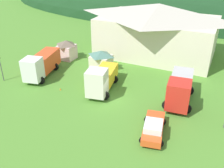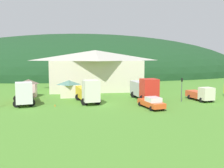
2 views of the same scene
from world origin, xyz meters
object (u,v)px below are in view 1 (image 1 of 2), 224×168
play_shed_pink (67,49)px  crane_truck_red (180,88)px  play_shed_cream (101,60)px  traffic_cone_near_pickup (61,90)px  heavy_rig_striped (101,79)px  traffic_light_west (1,65)px  service_pickup_orange (153,127)px  depot_building (157,29)px  heavy_rig_white (41,64)px

play_shed_pink → crane_truck_red: 20.57m
play_shed_cream → traffic_cone_near_pickup: bearing=-103.3°
heavy_rig_striped → traffic_cone_near_pickup: heavy_rig_striped is taller
heavy_rig_striped → traffic_light_west: (-13.70, -3.16, 0.58)m
play_shed_cream → service_pickup_orange: size_ratio=0.59×
heavy_rig_striped → service_pickup_orange: bearing=46.3°
heavy_rig_striped → play_shed_pink: bearing=-136.2°
traffic_light_west → service_pickup_orange: bearing=-6.2°
depot_building → play_shed_pink: size_ratio=6.32×
play_shed_cream → crane_truck_red: (12.58, -4.40, 0.33)m
crane_truck_red → play_shed_cream: bearing=-115.1°
heavy_rig_white → traffic_cone_near_pickup: bearing=50.7°
service_pickup_orange → depot_building: bearing=-174.8°
depot_building → crane_truck_red: depot_building is taller
depot_building → play_shed_pink: depot_building is taller
heavy_rig_white → service_pickup_orange: (18.31, -5.97, -1.02)m
heavy_rig_white → traffic_light_west: 5.32m
crane_truck_red → traffic_cone_near_pickup: (-14.46, -3.56, -1.90)m
traffic_light_west → heavy_rig_striped: bearing=13.0°
service_pickup_orange → traffic_light_west: (-22.25, 2.43, 1.52)m
heavy_rig_striped → service_pickup_orange: 10.26m
heavy_rig_white → traffic_light_west: traffic_light_west is taller
crane_truck_red → service_pickup_orange: 7.21m
traffic_light_west → crane_truck_red: bearing=11.3°
depot_building → play_shed_pink: 15.44m
heavy_rig_white → service_pickup_orange: heavy_rig_white is taller
service_pickup_orange → traffic_light_west: bearing=-106.9°
depot_building → heavy_rig_striped: 16.09m
play_shed_pink → service_pickup_orange: 22.79m
crane_truck_red → service_pickup_orange: size_ratio=1.41×
heavy_rig_striped → heavy_rig_white: bearing=-102.6°
crane_truck_red → traffic_light_west: traffic_light_west is taller
heavy_rig_striped → traffic_cone_near_pickup: size_ratio=11.86×
traffic_light_west → traffic_cone_near_pickup: 9.14m
depot_building → traffic_cone_near_pickup: depot_building is taller
crane_truck_red → traffic_light_west: bearing=-84.5°
heavy_rig_white → service_pickup_orange: size_ratio=1.49×
heavy_rig_white → traffic_cone_near_pickup: (4.82, -2.47, -1.85)m
heavy_rig_striped → traffic_light_west: 14.08m
traffic_light_west → heavy_rig_white: bearing=41.9°
traffic_cone_near_pickup → heavy_rig_striped: bearing=23.0°
depot_building → traffic_light_west: size_ratio=5.32×
depot_building → service_pickup_orange: (6.05, -21.27, -3.59)m
play_shed_cream → play_shed_pink: size_ratio=0.98×
heavy_rig_striped → service_pickup_orange: heavy_rig_striped is taller
heavy_rig_striped → crane_truck_red: size_ratio=1.02×
heavy_rig_white → heavy_rig_striped: (9.76, -0.37, -0.08)m
heavy_rig_white → play_shed_pink: bearing=171.4°
play_shed_cream → depot_building: bearing=60.5°
play_shed_cream → crane_truck_red: 13.33m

